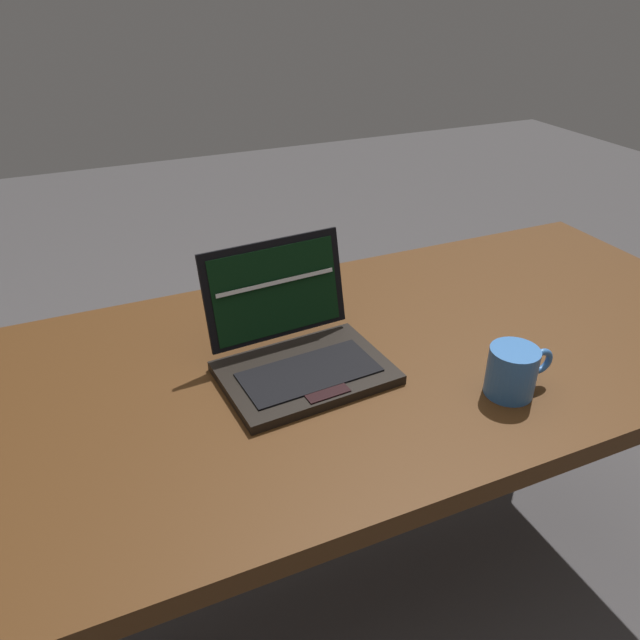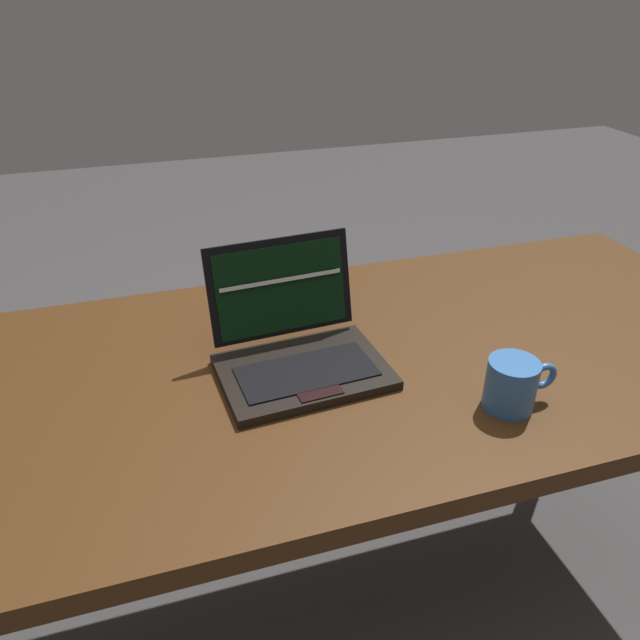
% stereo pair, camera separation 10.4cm
% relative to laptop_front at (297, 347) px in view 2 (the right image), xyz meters
% --- Properties ---
extents(ground_plane, '(8.00, 8.00, 0.00)m').
position_rel_laptop_front_xyz_m(ground_plane, '(0.09, -0.00, -0.75)').
color(ground_plane, '#444142').
extents(desk, '(1.69, 0.73, 0.71)m').
position_rel_laptop_front_xyz_m(desk, '(0.09, -0.00, -0.11)').
color(desk, '#472810').
rests_on(desk, ground).
extents(laptop_front, '(0.30, 0.26, 0.21)m').
position_rel_laptop_front_xyz_m(laptop_front, '(0.00, 0.00, 0.00)').
color(laptop_front, black).
rests_on(laptop_front, desk).
extents(coffee_mug, '(0.12, 0.08, 0.09)m').
position_rel_laptop_front_xyz_m(coffee_mug, '(0.30, -0.21, 0.00)').
color(coffee_mug, '#3469AF').
rests_on(coffee_mug, desk).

